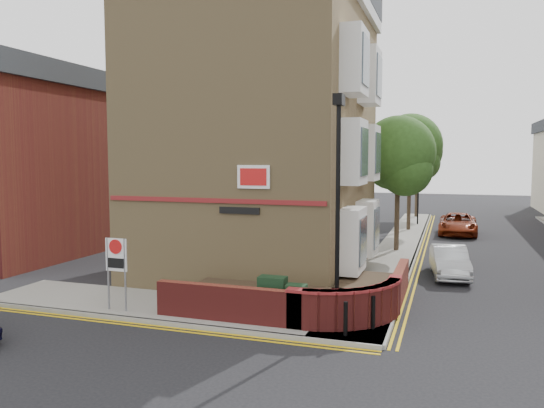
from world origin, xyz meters
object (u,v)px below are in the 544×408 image
(lamppost, at_px, (338,209))
(utility_cabinet_large, at_px, (273,297))
(silver_car_near, at_px, (450,262))
(zone_sign, at_px, (116,261))

(lamppost, xyz_separation_m, utility_cabinet_large, (-1.90, 0.10, -2.62))
(utility_cabinet_large, xyz_separation_m, silver_car_near, (4.84, 7.74, -0.11))
(utility_cabinet_large, distance_m, zone_sign, 4.86)
(lamppost, bearing_deg, utility_cabinet_large, 176.99)
(zone_sign, distance_m, silver_car_near, 12.85)
(lamppost, distance_m, utility_cabinet_large, 3.24)
(zone_sign, bearing_deg, silver_car_near, 41.85)
(lamppost, relative_size, zone_sign, 2.86)
(zone_sign, height_order, silver_car_near, zone_sign)
(lamppost, bearing_deg, zone_sign, -173.93)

